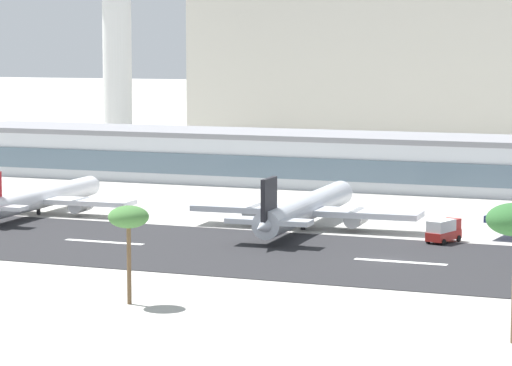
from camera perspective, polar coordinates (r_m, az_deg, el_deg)
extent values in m
plane|color=#B2AFA8|center=(159.56, 6.00, -3.53)|extent=(1400.00, 1400.00, 0.00)
cube|color=#262628|center=(158.84, 5.93, -3.56)|extent=(800.00, 35.26, 0.08)
cube|color=white|center=(174.06, -6.93, -2.68)|extent=(12.00, 1.20, 0.01)
cube|color=white|center=(158.33, 6.60, -3.58)|extent=(12.00, 1.20, 0.01)
cube|color=silver|center=(237.94, 6.67, 0.84)|extent=(185.21, 20.14, 9.03)
cube|color=slate|center=(228.19, 5.99, 0.50)|extent=(179.65, 0.30, 4.07)
cube|color=gray|center=(237.51, 6.69, 2.05)|extent=(187.06, 20.34, 1.00)
cylinder|color=silver|center=(312.79, -6.34, 5.33)|extent=(7.19, 7.19, 43.48)
cube|color=beige|center=(344.44, 8.43, 5.44)|extent=(137.63, 31.94, 43.97)
cylinder|color=white|center=(204.64, -9.66, -0.64)|extent=(5.40, 34.44, 3.43)
sphere|color=white|center=(219.79, -7.55, -0.12)|extent=(3.26, 3.26, 3.26)
cube|color=white|center=(204.09, -9.75, -0.75)|extent=(31.63, 6.95, 0.75)
cylinder|color=gray|center=(200.92, -7.98, -1.01)|extent=(2.50, 4.92, 2.23)
cylinder|color=gray|center=(207.59, -11.47, -0.84)|extent=(2.50, 4.92, 2.23)
cylinder|color=black|center=(203.43, -9.88, -1.30)|extent=(0.62, 0.62, 0.94)
cylinder|color=silver|center=(186.16, 2.33, -1.12)|extent=(6.05, 39.47, 3.93)
sphere|color=silver|center=(204.94, 3.89, -0.44)|extent=(3.73, 3.73, 3.73)
cone|color=silver|center=(167.58, 0.43, -1.96)|extent=(3.92, 7.26, 3.54)
cube|color=silver|center=(185.46, 2.26, -1.27)|extent=(34.89, 7.76, 0.86)
cylinder|color=gray|center=(183.52, 4.60, -1.59)|extent=(2.85, 5.63, 2.56)
cylinder|color=gray|center=(187.90, -0.01, -1.38)|extent=(2.85, 5.63, 2.56)
cube|color=silver|center=(169.00, 0.60, -1.76)|extent=(11.93, 3.88, 0.69)
cube|color=black|center=(168.63, 0.60, -0.83)|extent=(0.92, 5.33, 6.29)
cylinder|color=black|center=(184.64, 2.16, -1.97)|extent=(0.71, 0.71, 1.08)
cube|color=#B2231E|center=(174.28, 8.55, -2.37)|extent=(3.96, 6.43, 1.20)
cube|color=silver|center=(173.45, 8.44, -1.94)|extent=(3.40, 4.79, 1.60)
cube|color=#B2231E|center=(175.95, 8.90, -1.85)|extent=(2.59, 2.22, 1.50)
cylinder|color=black|center=(175.61, 9.22, -2.51)|extent=(0.52, 0.94, 0.90)
cylinder|color=black|center=(176.76, 8.54, -2.44)|extent=(0.52, 0.94, 0.90)
cylinder|color=black|center=(171.98, 8.55, -2.69)|extent=(0.52, 0.94, 0.90)
cylinder|color=black|center=(173.15, 7.85, -2.62)|extent=(0.52, 0.94, 0.90)
cube|color=#23569E|center=(194.42, -5.93, -1.50)|extent=(3.09, 3.55, 1.00)
cube|color=black|center=(194.29, -5.93, -1.22)|extent=(2.12, 2.31, 0.90)
cylinder|color=black|center=(193.31, -6.13, -1.70)|extent=(0.56, 0.66, 0.60)
cylinder|color=black|center=(193.45, -5.66, -1.68)|extent=(0.56, 0.66, 0.60)
cylinder|color=black|center=(195.52, -6.19, -1.61)|extent=(0.56, 0.66, 0.60)
cylinder|color=black|center=(195.66, -5.72, -1.59)|extent=(0.56, 0.66, 0.60)
cylinder|color=brown|center=(132.39, -5.81, -3.54)|extent=(0.47, 0.47, 9.30)
ellipsoid|color=#427538|center=(131.67, -5.83, -1.55)|extent=(4.31, 4.31, 2.37)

